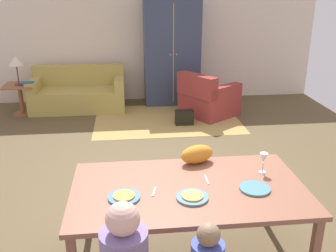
% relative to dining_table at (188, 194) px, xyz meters
% --- Properties ---
extents(ground_plane, '(7.16, 6.63, 0.02)m').
position_rel_dining_table_xyz_m(ground_plane, '(-0.06, 1.92, -0.71)').
color(ground_plane, brown).
extents(back_wall, '(7.16, 0.10, 2.70)m').
position_rel_dining_table_xyz_m(back_wall, '(-0.06, 5.28, 0.65)').
color(back_wall, beige).
rests_on(back_wall, ground_plane).
extents(dining_table, '(1.91, 1.08, 0.76)m').
position_rel_dining_table_xyz_m(dining_table, '(0.00, 0.00, 0.00)').
color(dining_table, '#8D5842').
rests_on(dining_table, ground_plane).
extents(plate_near_man, '(0.25, 0.25, 0.02)m').
position_rel_dining_table_xyz_m(plate_near_man, '(-0.52, -0.12, 0.07)').
color(plate_near_man, teal).
rests_on(plate_near_man, dining_table).
extents(pizza_near_man, '(0.17, 0.17, 0.01)m').
position_rel_dining_table_xyz_m(pizza_near_man, '(-0.52, -0.12, 0.09)').
color(pizza_near_man, gold).
rests_on(pizza_near_man, plate_near_man).
extents(plate_near_child, '(0.25, 0.25, 0.02)m').
position_rel_dining_table_xyz_m(plate_near_child, '(-0.00, -0.18, 0.07)').
color(plate_near_child, '#568499').
rests_on(plate_near_child, dining_table).
extents(pizza_near_child, '(0.17, 0.17, 0.01)m').
position_rel_dining_table_xyz_m(pizza_near_child, '(-0.00, -0.18, 0.09)').
color(pizza_near_child, gold).
rests_on(pizza_near_child, plate_near_child).
extents(plate_near_woman, '(0.25, 0.25, 0.02)m').
position_rel_dining_table_xyz_m(plate_near_woman, '(0.52, -0.10, 0.07)').
color(plate_near_woman, teal).
rests_on(plate_near_woman, dining_table).
extents(wine_glass, '(0.07, 0.07, 0.19)m').
position_rel_dining_table_xyz_m(wine_glass, '(0.69, 0.18, 0.20)').
color(wine_glass, silver).
rests_on(wine_glass, dining_table).
extents(fork, '(0.05, 0.15, 0.01)m').
position_rel_dining_table_xyz_m(fork, '(-0.29, -0.05, 0.07)').
color(fork, silver).
rests_on(fork, dining_table).
extents(knife, '(0.01, 0.17, 0.01)m').
position_rel_dining_table_xyz_m(knife, '(0.17, 0.10, 0.07)').
color(knife, silver).
rests_on(knife, dining_table).
extents(cat, '(0.35, 0.25, 0.17)m').
position_rel_dining_table_xyz_m(cat, '(0.15, 0.44, 0.15)').
color(cat, orange).
rests_on(cat, dining_table).
extents(area_rug, '(2.60, 1.80, 0.01)m').
position_rel_dining_table_xyz_m(area_rug, '(0.24, 3.83, -0.69)').
color(area_rug, tan).
rests_on(area_rug, ground_plane).
extents(couch, '(1.80, 0.86, 0.82)m').
position_rel_dining_table_xyz_m(couch, '(-1.43, 4.69, -0.39)').
color(couch, tan).
rests_on(couch, ground_plane).
extents(armchair, '(1.19, 1.19, 0.82)m').
position_rel_dining_table_xyz_m(armchair, '(1.02, 4.00, -0.38)').
color(armchair, '#963430').
rests_on(armchair, ground_plane).
extents(armoire, '(1.10, 0.59, 2.10)m').
position_rel_dining_table_xyz_m(armoire, '(0.45, 4.89, 0.35)').
color(armoire, '#36405A').
rests_on(armoire, ground_plane).
extents(side_table, '(0.56, 0.56, 0.58)m').
position_rel_dining_table_xyz_m(side_table, '(-2.46, 4.43, -0.32)').
color(side_table, '#945A35').
rests_on(side_table, ground_plane).
extents(table_lamp, '(0.26, 0.26, 0.54)m').
position_rel_dining_table_xyz_m(table_lamp, '(-2.46, 4.43, 0.31)').
color(table_lamp, '#573544').
rests_on(table_lamp, side_table).
extents(book_lower, '(0.22, 0.16, 0.03)m').
position_rel_dining_table_xyz_m(book_lower, '(-2.26, 4.37, -0.10)').
color(book_lower, '#943734').
rests_on(book_lower, side_table).
extents(book_upper, '(0.22, 0.16, 0.03)m').
position_rel_dining_table_xyz_m(book_upper, '(-2.29, 4.37, -0.08)').
color(book_upper, '#27577F').
rests_on(book_upper, book_lower).
extents(handbag, '(0.32, 0.16, 0.26)m').
position_rel_dining_table_xyz_m(handbag, '(0.51, 3.53, -0.57)').
color(handbag, black).
rests_on(handbag, ground_plane).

